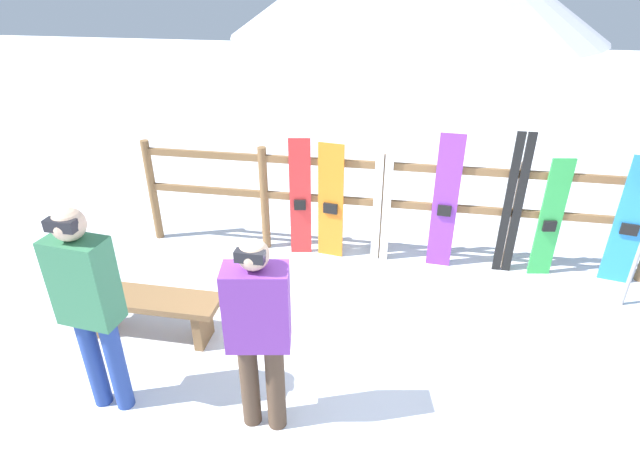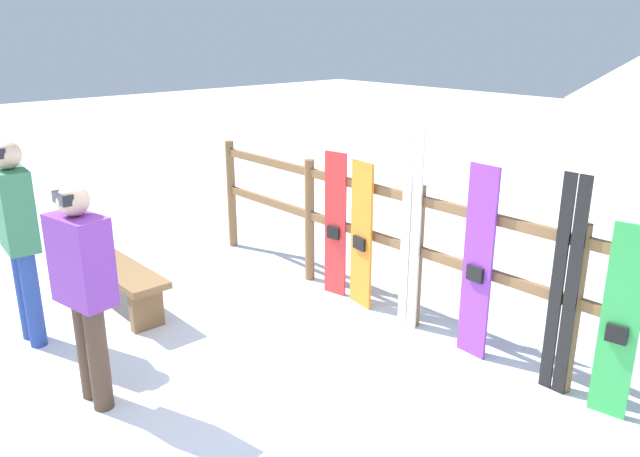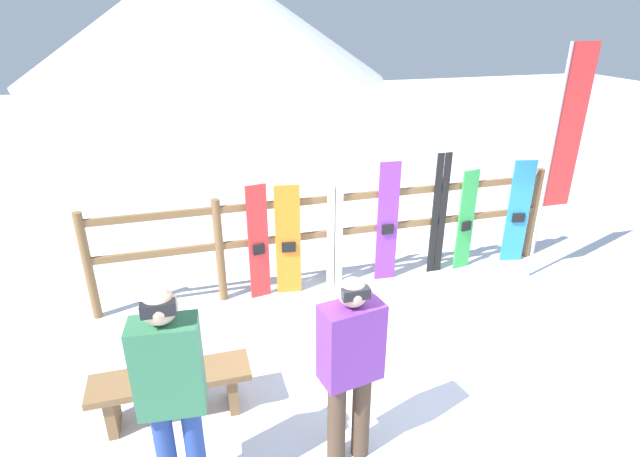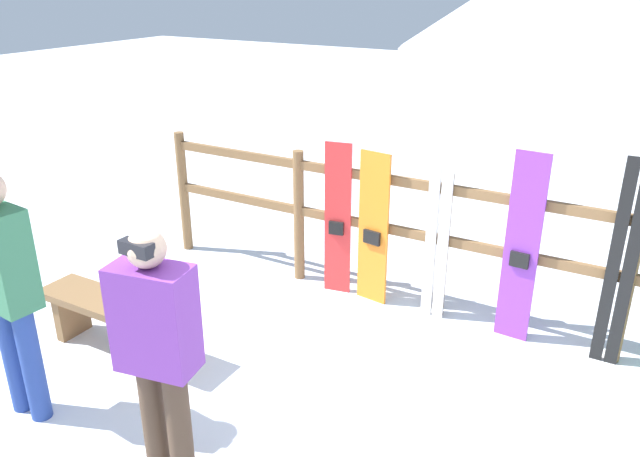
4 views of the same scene
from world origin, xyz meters
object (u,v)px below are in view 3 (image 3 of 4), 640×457
ski_pair_white (335,220)px  rental_flag (562,143)px  ski_pair_black (439,215)px  snowboard_green (466,221)px  snowboard_orange (288,241)px  snowboard_purple (387,223)px  bench (172,386)px  person_plaid_green (171,386)px  person_purple (351,361)px  snowboard_blue (518,212)px  snowboard_red (258,243)px

ski_pair_white → rental_flag: rental_flag is taller
ski_pair_black → snowboard_green: bearing=-0.5°
ski_pair_white → snowboard_green: ski_pair_white is taller
snowboard_orange → snowboard_purple: (1.25, 0.00, 0.09)m
bench → person_plaid_green: 1.06m
snowboard_orange → ski_pair_black: size_ratio=0.86×
person_plaid_green → ski_pair_white: size_ratio=0.96×
bench → snowboard_purple: 3.18m
person_purple → snowboard_blue: bearing=38.0°
rental_flag → snowboard_orange: bearing=171.9°
bench → snowboard_blue: (4.51, 1.73, 0.39)m
person_plaid_green → snowboard_blue: bearing=29.8°
person_plaid_green → rental_flag: size_ratio=0.59×
person_purple → snowboard_purple: 2.86m
snowboard_purple → rental_flag: (1.95, -0.46, 0.97)m
ski_pair_white → snowboard_purple: (0.68, -0.00, -0.11)m
snowboard_red → snowboard_orange: size_ratio=1.03×
person_purple → snowboard_blue: person_purple is taller
person_purple → snowboard_green: size_ratio=1.16×
bench → snowboard_orange: bearing=51.5°
ski_pair_white → rental_flag: (2.63, -0.46, 0.86)m
bench → snowboard_blue: bearing=21.0°
bench → person_plaid_green: person_plaid_green is taller
snowboard_purple → rental_flag: bearing=-13.2°
person_purple → ski_pair_black: ski_pair_black is taller
snowboard_orange → ski_pair_white: size_ratio=0.78×
snowboard_purple → ski_pair_black: size_ratio=0.97×
snowboard_red → rental_flag: rental_flag is taller
person_plaid_green → ski_pair_white: ski_pair_white is taller
snowboard_purple → snowboard_blue: (1.88, -0.00, -0.06)m
snowboard_red → rental_flag: size_ratio=0.49×
snowboard_purple → ski_pair_black: 0.70m
snowboard_red → snowboard_purple: (1.60, 0.00, 0.07)m
person_purple → ski_pair_black: size_ratio=0.98×
snowboard_red → snowboard_blue: 3.48m
person_plaid_green → snowboard_blue: size_ratio=1.19×
snowboard_blue → rental_flag: size_ratio=0.50×
person_purple → snowboard_green: 3.53m
person_plaid_green → snowboard_red: size_ratio=1.20×
snowboard_green → snowboard_blue: bearing=0.0°
person_plaid_green → ski_pair_black: (3.27, 2.55, -0.19)m
ski_pair_black → snowboard_green: (0.40, -0.00, -0.13)m
snowboard_green → rental_flag: bearing=-28.3°
person_purple → snowboard_blue: (3.23, 2.52, -0.20)m
bench → person_purple: (1.28, -0.79, 0.58)m
ski_pair_black → bench: bearing=-152.5°
ski_pair_white → snowboard_blue: size_ratio=1.24×
ski_pair_white → ski_pair_black: size_ratio=1.10×
person_plaid_green → person_purple: size_ratio=1.08×
snowboard_red → bench: bearing=-120.7°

